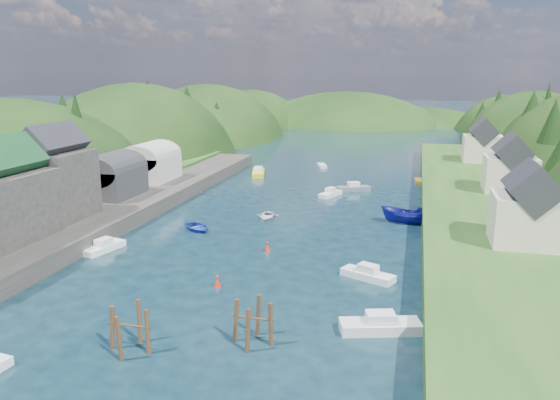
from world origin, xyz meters
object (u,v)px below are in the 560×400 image
(channel_buoy_far, at_px, (267,247))
(piling_cluster_near, at_px, (130,333))
(piling_cluster_far, at_px, (253,326))
(channel_buoy_near, at_px, (217,282))

(channel_buoy_far, bearing_deg, piling_cluster_near, -98.73)
(piling_cluster_far, distance_m, channel_buoy_near, 11.36)
(piling_cluster_far, xyz_separation_m, channel_buoy_far, (-4.49, 20.20, -0.89))
(piling_cluster_near, relative_size, channel_buoy_near, 3.52)
(piling_cluster_near, xyz_separation_m, channel_buoy_near, (1.80, 12.62, -0.89))
(channel_buoy_near, xyz_separation_m, channel_buoy_far, (1.79, 10.79, 0.00))
(channel_buoy_near, bearing_deg, channel_buoy_far, 80.57)
(channel_buoy_near, relative_size, channel_buoy_far, 1.00)
(piling_cluster_near, height_order, piling_cluster_far, piling_cluster_far)
(piling_cluster_near, xyz_separation_m, channel_buoy_far, (3.59, 23.40, -0.89))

